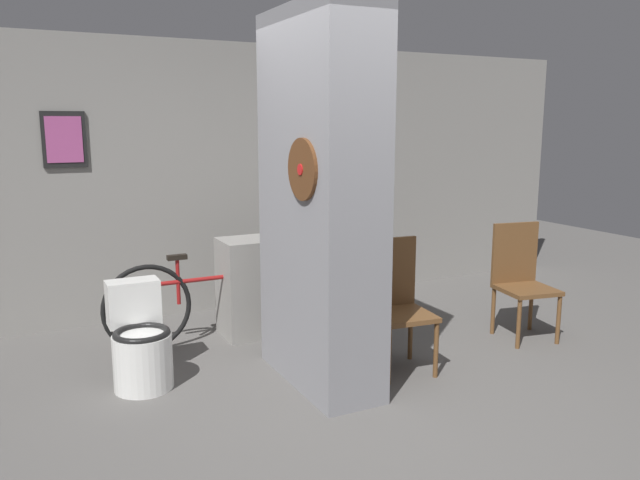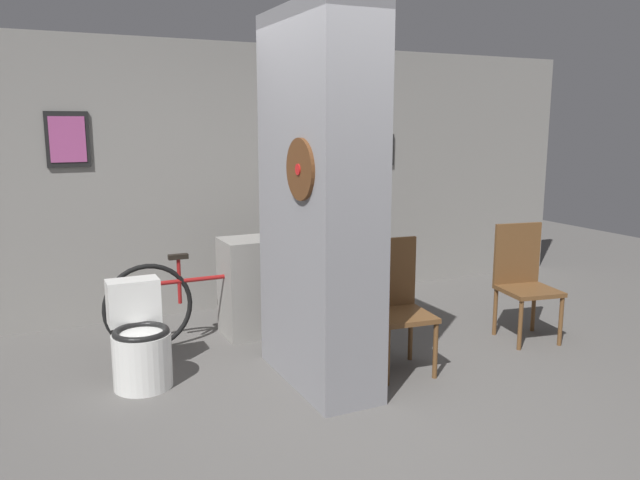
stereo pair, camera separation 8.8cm
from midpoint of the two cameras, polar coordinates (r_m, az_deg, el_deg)
ground_plane at (r=4.26m, az=5.71°, el=-14.98°), size 14.00×14.00×0.00m
wall_back at (r=6.26m, az=-6.67°, el=5.66°), size 8.00×0.09×2.60m
pillar_center at (r=4.32m, az=0.47°, el=3.47°), size 0.49×1.15×2.60m
counter_shelf at (r=5.67m, az=-1.46°, el=-3.77°), size 1.42×0.44×0.86m
toilet at (r=4.65m, az=-15.61°, el=-9.07°), size 0.41×0.57×0.72m
chair_near_pillar at (r=4.73m, az=7.42°, el=-5.51°), size 0.48×0.48×0.99m
chair_by_doorway at (r=5.66m, az=18.53°, el=-3.29°), size 0.51×0.51×0.99m
bicycle at (r=5.39m, az=-9.49°, el=-5.24°), size 1.77×0.42×0.78m
bottle_tall at (r=5.54m, az=-0.69°, el=1.49°), size 0.07×0.07×0.28m
bottle_short at (r=5.71m, az=-0.27°, el=1.52°), size 0.07×0.07×0.22m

